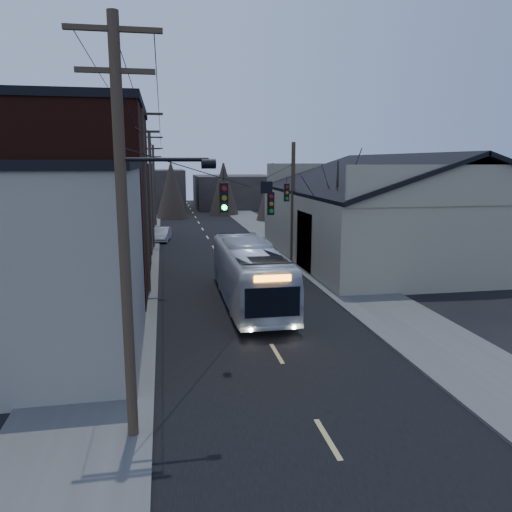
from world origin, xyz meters
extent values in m
plane|color=black|center=(0.00, 0.00, 0.00)|extent=(160.00, 160.00, 0.00)
cube|color=black|center=(0.00, 30.00, 0.01)|extent=(9.00, 110.00, 0.02)
cube|color=#474744|center=(-6.50, 30.00, 0.06)|extent=(4.00, 110.00, 0.12)
cube|color=#474744|center=(6.50, 30.00, 0.06)|extent=(4.00, 110.00, 0.12)
cube|color=gray|center=(-9.00, 9.00, 3.50)|extent=(8.00, 8.00, 7.00)
cube|color=black|center=(-10.00, 20.00, 5.00)|extent=(10.00, 12.00, 10.00)
cube|color=#2E2825|center=(-9.50, 36.00, 3.50)|extent=(9.00, 14.00, 7.00)
cube|color=gray|center=(13.00, 25.00, 2.50)|extent=(16.00, 20.00, 5.00)
cube|color=black|center=(9.00, 25.00, 6.30)|extent=(8.16, 20.60, 2.86)
cube|color=black|center=(17.00, 25.00, 6.30)|extent=(8.16, 20.60, 2.86)
cube|color=#2E2825|center=(-6.00, 65.00, 3.00)|extent=(10.00, 12.00, 6.00)
cube|color=#2E2825|center=(7.00, 70.00, 2.50)|extent=(12.00, 14.00, 5.00)
cone|color=black|center=(6.50, 20.00, 3.60)|extent=(0.40, 0.40, 7.20)
cylinder|color=#382B1E|center=(-5.00, 3.00, 5.25)|extent=(0.28, 0.28, 10.50)
cube|color=#382B1E|center=(-5.00, 3.00, 10.10)|extent=(2.20, 0.12, 0.12)
cylinder|color=#382B1E|center=(-5.00, 18.00, 5.00)|extent=(0.28, 0.28, 10.00)
cube|color=#382B1E|center=(-5.00, 18.00, 9.60)|extent=(2.20, 0.12, 0.12)
cylinder|color=#382B1E|center=(-5.00, 33.00, 4.75)|extent=(0.28, 0.28, 9.50)
cube|color=#382B1E|center=(-5.00, 33.00, 9.10)|extent=(2.20, 0.12, 0.12)
cylinder|color=#382B1E|center=(-5.00, 48.00, 4.50)|extent=(0.28, 0.28, 9.00)
cube|color=#382B1E|center=(-5.00, 48.00, 8.60)|extent=(2.20, 0.12, 0.12)
cylinder|color=#382B1E|center=(5.00, 25.00, 4.25)|extent=(0.28, 0.28, 8.50)
cube|color=black|center=(-2.00, 7.50, 5.95)|extent=(0.28, 0.20, 1.00)
cube|color=black|center=(0.60, 12.00, 5.35)|extent=(0.28, 0.20, 1.00)
cube|color=black|center=(2.80, 18.00, 5.45)|extent=(0.28, 0.20, 1.00)
imported|color=silver|center=(0.16, 14.96, 1.56)|extent=(2.65, 11.18, 3.11)
imported|color=#AEB1B6|center=(-4.30, 36.49, 0.63)|extent=(1.83, 3.97, 1.26)
camera|label=1|loc=(-4.01, -9.39, 7.15)|focal=35.00mm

